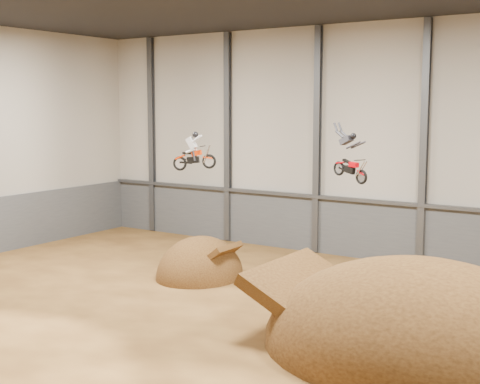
# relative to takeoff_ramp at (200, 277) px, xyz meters

# --- Properties ---
(floor) EXTENTS (40.00, 40.00, 0.00)m
(floor) POSITION_rel_takeoff_ramp_xyz_m (5.75, -5.93, 0.00)
(floor) COLOR #4F3115
(floor) RESTS_ON ground
(back_wall) EXTENTS (40.00, 0.10, 14.00)m
(back_wall) POSITION_rel_takeoff_ramp_xyz_m (5.75, 9.07, 7.00)
(back_wall) COLOR #B4AC9F
(back_wall) RESTS_ON ground
(lower_band_back) EXTENTS (39.80, 0.18, 3.50)m
(lower_band_back) POSITION_rel_takeoff_ramp_xyz_m (5.75, 8.97, 1.75)
(lower_band_back) COLOR #4E5055
(lower_band_back) RESTS_ON ground
(steel_rail) EXTENTS (39.80, 0.35, 0.20)m
(steel_rail) POSITION_rel_takeoff_ramp_xyz_m (5.75, 8.82, 3.55)
(steel_rail) COLOR #47494F
(steel_rail) RESTS_ON lower_band_back
(steel_column_0) EXTENTS (0.40, 0.36, 13.90)m
(steel_column_0) POSITION_rel_takeoff_ramp_xyz_m (-10.91, 8.87, 7.00)
(steel_column_0) COLOR #47494F
(steel_column_0) RESTS_ON ground
(steel_column_1) EXTENTS (0.40, 0.36, 13.90)m
(steel_column_1) POSITION_rel_takeoff_ramp_xyz_m (-4.25, 8.87, 7.00)
(steel_column_1) COLOR #47494F
(steel_column_1) RESTS_ON ground
(steel_column_2) EXTENTS (0.40, 0.36, 13.90)m
(steel_column_2) POSITION_rel_takeoff_ramp_xyz_m (2.42, 8.87, 7.00)
(steel_column_2) COLOR #47494F
(steel_column_2) RESTS_ON ground
(steel_column_3) EXTENTS (0.40, 0.36, 13.90)m
(steel_column_3) POSITION_rel_takeoff_ramp_xyz_m (9.09, 8.87, 7.00)
(steel_column_3) COLOR #47494F
(steel_column_3) RESTS_ON ground
(takeoff_ramp) EXTENTS (4.44, 5.13, 4.44)m
(takeoff_ramp) POSITION_rel_takeoff_ramp_xyz_m (0.00, 0.00, 0.00)
(takeoff_ramp) COLOR #37210D
(takeoff_ramp) RESTS_ON ground
(landing_ramp) EXTENTS (11.95, 10.57, 6.89)m
(landing_ramp) POSITION_rel_takeoff_ramp_xyz_m (13.33, -4.16, 0.00)
(landing_ramp) COLOR #37210D
(landing_ramp) RESTS_ON ground
(fmx_rider_a) EXTENTS (2.61, 1.56, 2.27)m
(fmx_rider_a) POSITION_rel_takeoff_ramp_xyz_m (0.64, -1.21, 6.97)
(fmx_rider_a) COLOR #EC3000
(fmx_rider_b) EXTENTS (3.16, 1.79, 2.78)m
(fmx_rider_b) POSITION_rel_takeoff_ramp_xyz_m (8.91, -0.85, 7.05)
(fmx_rider_b) COLOR #A80108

